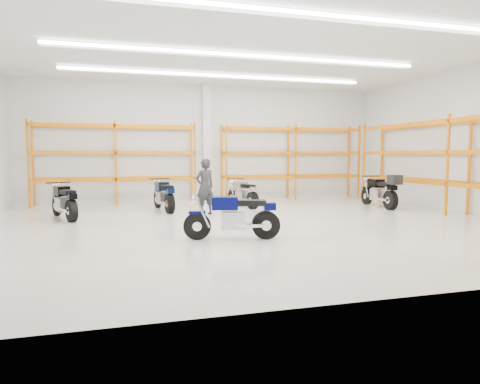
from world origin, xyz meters
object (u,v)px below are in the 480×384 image
object	(u,v)px
motorcycle_main	(236,217)
standing_man	(205,187)
structural_column	(207,143)
motorcycle_back_a	(64,202)
motorcycle_back_b	(164,196)
motorcycle_back_c	(243,194)
motorcycle_back_d	(381,192)

from	to	relation	value
motorcycle_main	standing_man	distance (m)	3.91
motorcycle_main	structural_column	size ratio (longest dim) A/B	0.46
motorcycle_back_a	structural_column	size ratio (longest dim) A/B	0.44
motorcycle_back_b	standing_man	world-z (taller)	standing_man
motorcycle_back_b	motorcycle_main	bearing A→B (deg)	-78.58
motorcycle_main	motorcycle_back_c	distance (m)	5.62
motorcycle_back_c	standing_man	distance (m)	2.22
motorcycle_main	motorcycle_back_c	world-z (taller)	motorcycle_main
motorcycle_back_c	structural_column	bearing A→B (deg)	109.67
standing_man	structural_column	xyz separation A→B (m)	(0.81, 3.75, 1.41)
motorcycle_back_d	motorcycle_main	bearing A→B (deg)	-147.56
motorcycle_back_b	standing_man	distance (m)	1.68
motorcycle_back_b	motorcycle_back_c	size ratio (longest dim) A/B	1.06
motorcycle_back_a	motorcycle_back_b	size ratio (longest dim) A/B	0.95
motorcycle_back_b	structural_column	size ratio (longest dim) A/B	0.46
motorcycle_back_c	motorcycle_back_a	bearing A→B (deg)	-167.14
standing_man	structural_column	distance (m)	4.08
motorcycle_main	motorcycle_back_b	world-z (taller)	motorcycle_back_b
motorcycle_main	motorcycle_back_d	xyz separation A→B (m)	(6.17, 3.92, 0.08)
motorcycle_back_d	standing_man	xyz separation A→B (m)	(-6.10, -0.03, 0.29)
motorcycle_main	motorcycle_back_d	bearing A→B (deg)	32.44
motorcycle_main	motorcycle_back_d	distance (m)	7.31
motorcycle_main	structural_column	distance (m)	7.89
motorcycle_back_a	motorcycle_back_d	size ratio (longest dim) A/B	0.87
motorcycle_back_a	motorcycle_back_b	distance (m)	3.04
structural_column	motorcycle_back_c	bearing A→B (deg)	-70.33
motorcycle_main	structural_column	bearing A→B (deg)	83.38
motorcycle_back_a	motorcycle_back_b	xyz separation A→B (m)	(2.86, 1.02, 0.00)
motorcycle_back_d	structural_column	bearing A→B (deg)	144.88
motorcycle_back_c	structural_column	size ratio (longest dim) A/B	0.44
motorcycle_back_a	structural_column	world-z (taller)	structural_column
motorcycle_back_c	standing_man	xyz separation A→B (m)	(-1.63, -1.46, 0.39)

